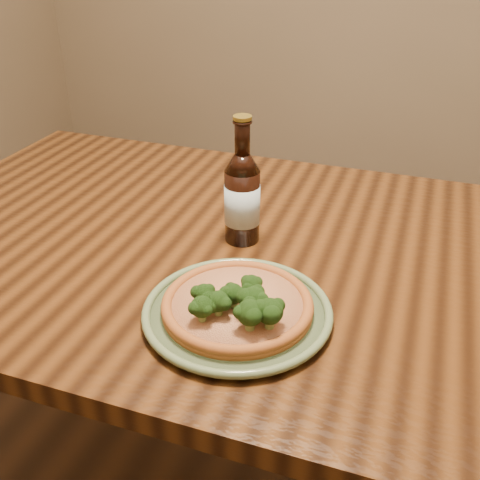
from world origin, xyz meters
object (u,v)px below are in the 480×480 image
(table, at_px, (271,289))
(beer_bottle, at_px, (242,197))
(pizza, at_px, (238,305))
(plate, at_px, (237,312))

(table, relative_size, beer_bottle, 6.38)
(pizza, xyz_separation_m, beer_bottle, (-0.08, 0.24, 0.06))
(pizza, bearing_deg, beer_bottle, 107.56)
(table, xyz_separation_m, plate, (0.01, -0.22, 0.10))
(table, height_order, pizza, pizza)
(pizza, distance_m, beer_bottle, 0.26)
(beer_bottle, bearing_deg, table, 7.36)
(beer_bottle, bearing_deg, pizza, -50.23)
(table, bearing_deg, pizza, -87.56)
(plate, height_order, beer_bottle, beer_bottle)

